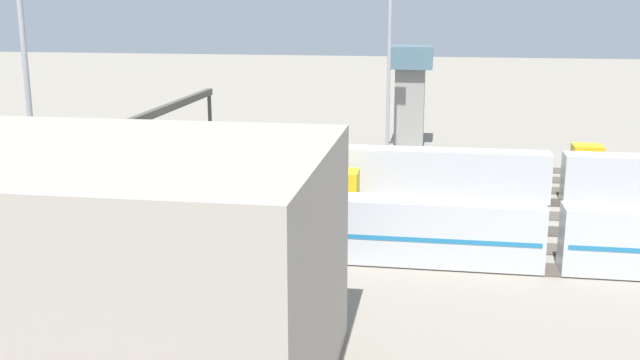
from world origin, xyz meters
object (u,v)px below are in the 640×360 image
train_on_track_2 (612,173)px  control_tower (410,88)px  train_on_track_4 (305,185)px  train_on_track_7 (553,238)px  signal_gantry (152,121)px  light_mast_1 (24,50)px  train_on_track_3 (318,169)px  light_mast_0 (390,35)px

train_on_track_2 → control_tower: bearing=-46.3°
train_on_track_2 → train_on_track_4: (31.04, 10.00, 0.00)m
train_on_track_7 → signal_gantry: bearing=-24.6°
train_on_track_2 → signal_gantry: (47.61, 7.50, 5.58)m
train_on_track_7 → light_mast_1: light_mast_1 is taller
train_on_track_3 → light_mast_1: 32.22m
control_tower → train_on_track_4: bearing=75.4°
train_on_track_3 → signal_gantry: bearing=8.4°
light_mast_0 → light_mast_1: size_ratio=0.96×
train_on_track_7 → train_on_track_3: (21.15, -20.00, 0.01)m
train_on_track_2 → train_on_track_7: same height
train_on_track_2 → train_on_track_3: size_ratio=0.10×
train_on_track_7 → train_on_track_3: 29.11m
train_on_track_4 → light_mast_1: size_ratio=0.40×
train_on_track_2 → light_mast_1: size_ratio=0.40×
light_mast_1 → train_on_track_2: bearing=-151.2°
train_on_track_7 → control_tower: (12.89, -48.40, 5.46)m
train_on_track_7 → light_mast_1: 42.42m
train_on_track_7 → signal_gantry: 42.28m
light_mast_1 → control_tower: size_ratio=1.82×
train_on_track_4 → light_mast_0: light_mast_0 is taller
train_on_track_2 → control_tower: (22.35, -23.40, 5.91)m
train_on_track_4 → light_mast_0: bearing=-106.1°
train_on_track_2 → train_on_track_4: bearing=17.9°
signal_gantry → control_tower: (-25.26, -30.90, 0.33)m
train_on_track_7 → control_tower: control_tower is taller
train_on_track_3 → control_tower: 30.08m
train_on_track_7 → light_mast_0: 42.44m
train_on_track_3 → light_mast_1: light_mast_1 is taller
signal_gantry → light_mast_0: bearing=-139.1°
train_on_track_2 → control_tower: control_tower is taller
light_mast_1 → train_on_track_7: bearing=-176.8°
light_mast_0 → control_tower: (-2.22, -10.96, -7.62)m
train_on_track_3 → train_on_track_2: bearing=-170.7°
train_on_track_2 → train_on_track_7: 26.73m
train_on_track_2 → light_mast_1: (49.58, 27.22, 14.04)m
train_on_track_2 → train_on_track_3: same height
signal_gantry → train_on_track_3: bearing=-171.6°
train_on_track_4 → signal_gantry: bearing=-8.6°
control_tower → light_mast_0: bearing=78.5°
light_mast_0 → train_on_track_3: bearing=70.9°
train_on_track_4 → train_on_track_3: size_ratio=0.10×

